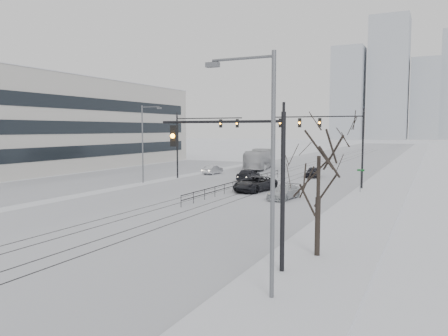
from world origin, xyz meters
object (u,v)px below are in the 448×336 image
sedan_nb_front (255,184)px  sedan_nb_far (313,172)px  bare_tree (319,167)px  sedan_sb_inner (249,175)px  sedan_sb_outer (213,170)px  sedan_nb_right (284,192)px  traffic_mast_near (248,168)px  box_truck (260,159)px

sedan_nb_front → sedan_nb_far: sedan_nb_front is taller
bare_tree → sedan_sb_inner: bearing=118.5°
sedan_sb_outer → sedan_nb_far: 13.73m
bare_tree → sedan_nb_right: bare_tree is taller
sedan_sb_outer → sedan_nb_far: (13.54, 2.28, 0.05)m
bare_tree → sedan_sb_outer: bearing=124.5°
traffic_mast_near → bare_tree: size_ratio=1.15×
sedan_sb_inner → box_truck: bearing=-75.7°
sedan_sb_inner → box_truck: box_truck is taller
sedan_sb_outer → sedan_nb_right: sedan_nb_right is taller
sedan_nb_far → sedan_nb_front: bearing=-102.3°
box_truck → sedan_nb_far: bearing=135.2°
sedan_sb_outer → sedan_sb_inner: bearing=147.0°
bare_tree → sedan_sb_inner: 32.06m
sedan_sb_inner → sedan_sb_outer: (-7.53, 5.15, -0.15)m
sedan_nb_front → sedan_nb_right: size_ratio=1.26×
bare_tree → box_truck: bare_tree is taller
sedan_sb_inner → sedan_sb_outer: sedan_sb_inner is taller
traffic_mast_near → sedan_nb_right: bearing=103.3°
sedan_nb_far → box_truck: (-10.32, 7.42, 0.89)m
box_truck → sedan_sb_outer: bearing=62.5°
bare_tree → box_truck: (-19.53, 42.83, -2.92)m
sedan_sb_inner → box_truck: size_ratio=0.40×
traffic_mast_near → sedan_sb_outer: bearing=119.4°
sedan_sb_outer → sedan_nb_right: size_ratio=0.87×
bare_tree → sedan_nb_right: size_ratio=1.41×
bare_tree → sedan_sb_inner: size_ratio=1.35×
sedan_sb_inner → sedan_nb_far: sedan_sb_inner is taller
bare_tree → sedan_sb_outer: (-22.75, 33.12, -3.87)m
sedan_nb_front → box_truck: 24.31m
sedan_sb_inner → sedan_nb_far: (6.01, 7.43, -0.10)m
sedan_nb_right → sedan_nb_far: bearing=104.0°
bare_tree → sedan_nb_far: size_ratio=1.54×
traffic_mast_near → sedan_sb_outer: size_ratio=1.86×
sedan_nb_far → sedan_nb_right: bearing=-88.4°
traffic_mast_near → box_truck: bearing=110.5°
sedan_sb_outer → sedan_nb_far: sedan_nb_far is taller
sedan_sb_outer → sedan_nb_right: (15.70, -16.55, 0.01)m
bare_tree → box_truck: bearing=114.5°
sedan_sb_inner → sedan_nb_right: 14.02m
sedan_nb_far → bare_tree: bearing=-80.3°
bare_tree → sedan_nb_front: (-11.20, 20.00, -3.73)m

